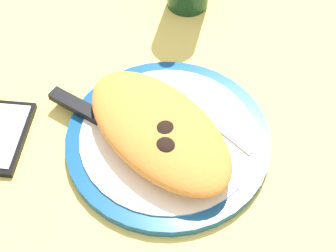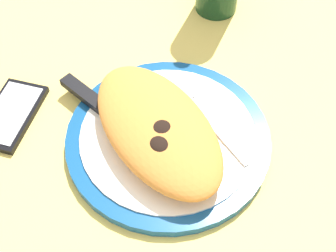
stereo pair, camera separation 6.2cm
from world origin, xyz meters
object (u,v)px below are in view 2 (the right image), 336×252
Objects in this scene: plate at (168,138)px; smartphone at (11,114)px; knife at (101,107)px; calzone at (157,126)px; fork at (201,113)px.

smartphone is at bearing 52.92° from plate.
calzone is at bearing -147.92° from knife.
smartphone is at bearing 50.90° from calzone.
calzone is 1.46× the size of fork.
calzone is 9.88cm from knife.
fork is 1.29× the size of smartphone.
knife is (8.17, 5.12, -2.15)cm from calzone.
smartphone is (14.12, 17.37, -3.88)cm from calzone.
knife reaches higher than smartphone.
fork is at bearing -79.21° from plate.
calzone is at bearing 82.38° from plate.
calzone reaches higher than plate.
knife is (7.26, 12.63, 0.28)cm from fork.
plate is 3.92cm from calzone.
plate reaches higher than smartphone.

